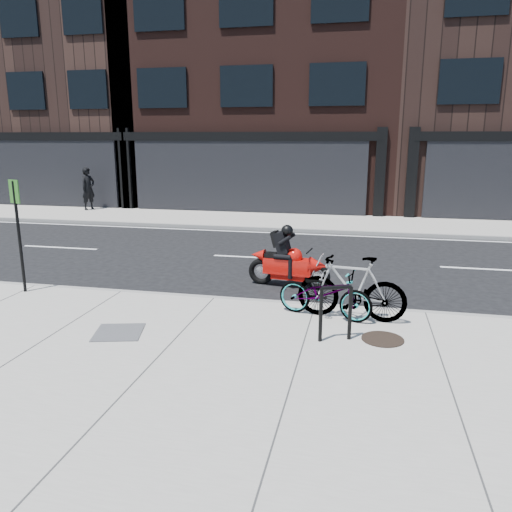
% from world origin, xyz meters
% --- Properties ---
extents(ground, '(120.00, 120.00, 0.00)m').
position_xyz_m(ground, '(0.00, 0.00, 0.00)').
color(ground, black).
rests_on(ground, ground).
extents(sidewalk_near, '(60.00, 6.00, 0.13)m').
position_xyz_m(sidewalk_near, '(0.00, -5.00, 0.07)').
color(sidewalk_near, gray).
rests_on(sidewalk_near, ground).
extents(sidewalk_far, '(60.00, 3.50, 0.13)m').
position_xyz_m(sidewalk_far, '(0.00, 7.75, 0.07)').
color(sidewalk_far, gray).
rests_on(sidewalk_far, ground).
extents(building_midwest, '(10.00, 10.00, 12.00)m').
position_xyz_m(building_midwest, '(-12.00, 14.50, 6.00)').
color(building_midwest, black).
rests_on(building_midwest, ground).
extents(building_center, '(12.00, 10.00, 14.50)m').
position_xyz_m(building_center, '(-2.00, 14.50, 7.25)').
color(building_center, black).
rests_on(building_center, ground).
extents(bike_rack, '(0.50, 0.23, 0.89)m').
position_xyz_m(bike_rack, '(2.46, -3.61, 0.65)').
color(bike_rack, black).
rests_on(bike_rack, sidewalk_near).
extents(bicycle_front, '(1.80, 1.01, 0.90)m').
position_xyz_m(bicycle_front, '(2.22, -2.60, 0.58)').
color(bicycle_front, gray).
rests_on(bicycle_front, sidewalk_near).
extents(bicycle_rear, '(1.93, 0.73, 1.13)m').
position_xyz_m(bicycle_rear, '(2.67, -2.60, 0.70)').
color(bicycle_rear, gray).
rests_on(bicycle_rear, sidewalk_near).
extents(motorcycle, '(1.87, 0.59, 1.39)m').
position_xyz_m(motorcycle, '(1.34, -0.50, 0.57)').
color(motorcycle, black).
rests_on(motorcycle, ground).
extents(pedestrian, '(0.64, 0.78, 1.83)m').
position_xyz_m(pedestrian, '(-8.89, 8.67, 1.05)').
color(pedestrian, black).
rests_on(pedestrian, sidewalk_far).
extents(manhole_cover, '(0.72, 0.72, 0.02)m').
position_xyz_m(manhole_cover, '(3.20, -3.43, 0.14)').
color(manhole_cover, black).
rests_on(manhole_cover, sidewalk_near).
extents(utility_grate, '(0.92, 0.92, 0.02)m').
position_xyz_m(utility_grate, '(-0.99, -4.05, 0.14)').
color(utility_grate, '#4A4A4C').
rests_on(utility_grate, sidewalk_near).
extents(sign_post, '(0.30, 0.13, 2.29)m').
position_xyz_m(sign_post, '(-3.92, -2.40, 1.50)').
color(sign_post, black).
rests_on(sign_post, sidewalk_near).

